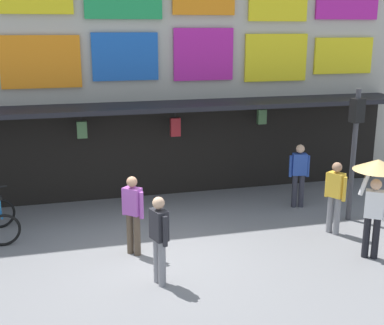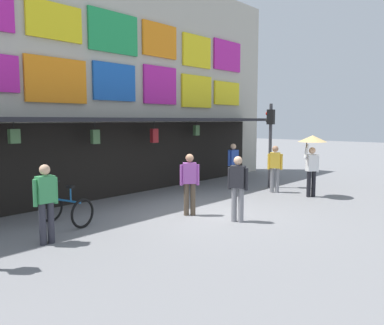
{
  "view_description": "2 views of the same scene",
  "coord_description": "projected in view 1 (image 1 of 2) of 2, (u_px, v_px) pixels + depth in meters",
  "views": [
    {
      "loc": [
        -1.69,
        -9.32,
        4.55
      ],
      "look_at": [
        1.08,
        1.24,
        1.63
      ],
      "focal_mm": 47.07,
      "sensor_mm": 36.0,
      "label": 1
    },
    {
      "loc": [
        -8.37,
        -6.65,
        2.59
      ],
      "look_at": [
        0.86,
        1.32,
        1.27
      ],
      "focal_mm": 37.0,
      "sensor_mm": 36.0,
      "label": 2
    }
  ],
  "objects": [
    {
      "name": "pedestrian_in_white",
      "position": [
        299.0,
        172.0,
        12.99
      ],
      "size": [
        0.52,
        0.3,
        1.68
      ],
      "color": "#2D2D38",
      "rests_on": "ground"
    },
    {
      "name": "pedestrian_in_green",
      "position": [
        335.0,
        194.0,
        11.3
      ],
      "size": [
        0.36,
        0.48,
        1.68
      ],
      "color": "gray",
      "rests_on": "ground"
    },
    {
      "name": "ground_plane",
      "position": [
        156.0,
        258.0,
        10.3
      ],
      "size": [
        80.0,
        80.0,
        0.0
      ],
      "primitive_type": "plane",
      "color": "slate"
    },
    {
      "name": "pedestrian_in_blue",
      "position": [
        133.0,
        211.0,
        10.24
      ],
      "size": [
        0.41,
        0.41,
        1.68
      ],
      "color": "brown",
      "rests_on": "ground"
    },
    {
      "name": "pedestrian_with_umbrella",
      "position": [
        377.0,
        181.0,
        9.89
      ],
      "size": [
        0.96,
        0.96,
        2.08
      ],
      "color": "black",
      "rests_on": "ground"
    },
    {
      "name": "pedestrian_in_red",
      "position": [
        159.0,
        236.0,
        9.02
      ],
      "size": [
        0.32,
        0.51,
        1.68
      ],
      "color": "gray",
      "rests_on": "ground"
    },
    {
      "name": "shopfront",
      "position": [
        122.0,
        51.0,
        13.54
      ],
      "size": [
        18.0,
        2.6,
        8.0
      ],
      "color": "#B2AD9E",
      "rests_on": "ground"
    },
    {
      "name": "bicycle_parked",
      "position": [
        1.0,
        220.0,
        11.25
      ],
      "size": [
        0.91,
        1.27,
        1.05
      ],
      "color": "black",
      "rests_on": "ground"
    },
    {
      "name": "traffic_light_far",
      "position": [
        355.0,
        134.0,
        11.82
      ],
      "size": [
        0.32,
        0.35,
        3.2
      ],
      "color": "#38383D",
      "rests_on": "ground"
    }
  ]
}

